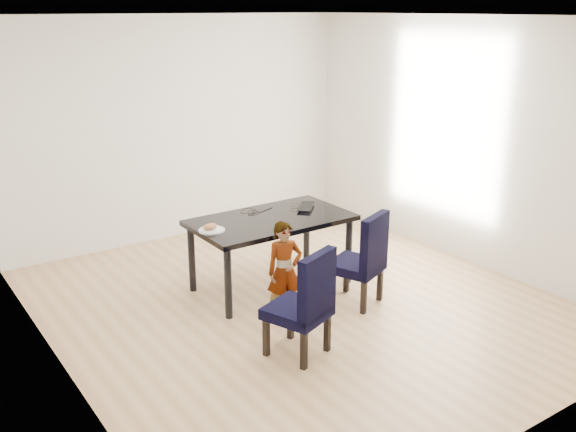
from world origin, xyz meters
TOP-DOWN VIEW (x-y plane):
  - floor at (0.00, 0.00)m, footprint 4.50×5.00m
  - ceiling at (0.00, 0.00)m, footprint 4.50×5.00m
  - wall_back at (0.00, 2.50)m, footprint 4.50×0.01m
  - wall_front at (0.00, -2.50)m, footprint 4.50×0.01m
  - wall_left at (-2.25, 0.00)m, footprint 0.01×5.00m
  - wall_right at (2.25, 0.00)m, footprint 0.01×5.00m
  - dining_table at (0.00, 0.50)m, footprint 1.60×0.90m
  - chair_left at (-0.57, -0.75)m, footprint 0.58×0.60m
  - chair_right at (0.46, -0.28)m, footprint 0.59×0.60m
  - child at (-0.28, -0.15)m, footprint 0.38×0.29m
  - plate at (-0.68, 0.49)m, footprint 0.30×0.30m
  - sandwich at (-0.69, 0.50)m, footprint 0.16×0.12m
  - laptop at (0.44, 0.60)m, footprint 0.41×0.41m
  - cable_tangle at (-0.07, 0.72)m, footprint 0.15×0.15m

SIDE VIEW (x-z plane):
  - floor at x=0.00m, z-range -0.01..0.00m
  - dining_table at x=0.00m, z-range 0.00..0.75m
  - chair_right at x=0.46m, z-range 0.00..0.93m
  - child at x=-0.28m, z-range 0.00..0.93m
  - chair_left at x=-0.57m, z-range 0.00..0.94m
  - cable_tangle at x=-0.07m, z-range 0.75..0.76m
  - plate at x=-0.68m, z-range 0.75..0.76m
  - laptop at x=0.44m, z-range 0.75..0.78m
  - sandwich at x=-0.69m, z-range 0.76..0.82m
  - wall_back at x=0.00m, z-range 0.00..2.70m
  - wall_front at x=0.00m, z-range 0.00..2.70m
  - wall_left at x=-2.25m, z-range 0.00..2.70m
  - wall_right at x=2.25m, z-range 0.00..2.70m
  - ceiling at x=0.00m, z-range 2.70..2.71m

